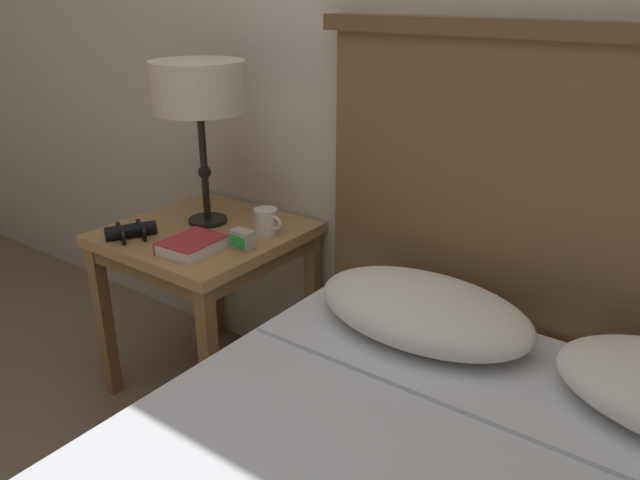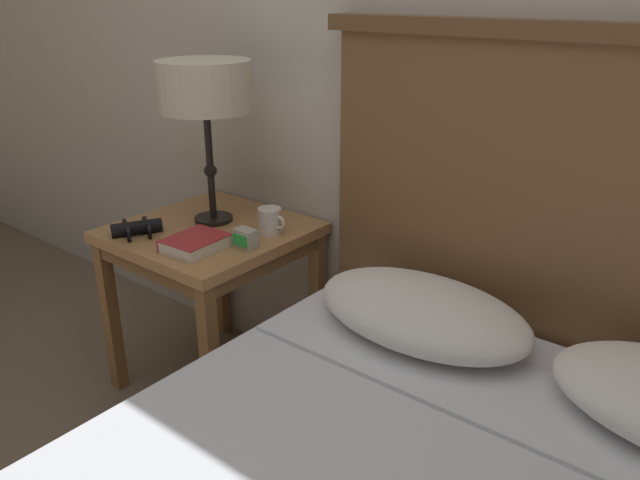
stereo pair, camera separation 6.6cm
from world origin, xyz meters
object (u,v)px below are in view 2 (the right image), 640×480
(nightstand, at_px, (212,249))
(coffee_mug, at_px, (270,221))
(binoculars_pair, at_px, (137,228))
(alarm_clock, at_px, (245,239))
(book_on_nightstand, at_px, (195,243))
(table_lamp, at_px, (205,90))

(nightstand, relative_size, coffee_mug, 5.85)
(binoculars_pair, height_order, alarm_clock, alarm_clock)
(binoculars_pair, bearing_deg, book_on_nightstand, 8.40)
(table_lamp, bearing_deg, alarm_clock, -21.64)
(binoculars_pair, relative_size, alarm_clock, 2.29)
(table_lamp, xyz_separation_m, alarm_clock, (0.26, -0.10, -0.41))
(coffee_mug, xyz_separation_m, alarm_clock, (0.02, -0.14, -0.01))
(book_on_nightstand, relative_size, alarm_clock, 2.66)
(table_lamp, height_order, alarm_clock, table_lamp)
(table_lamp, distance_m, coffee_mug, 0.46)
(nightstand, relative_size, book_on_nightstand, 3.23)
(binoculars_pair, relative_size, coffee_mug, 1.56)
(book_on_nightstand, distance_m, binoculars_pair, 0.24)
(table_lamp, distance_m, book_on_nightstand, 0.49)
(table_lamp, height_order, book_on_nightstand, table_lamp)
(table_lamp, xyz_separation_m, coffee_mug, (0.23, 0.04, -0.40))
(book_on_nightstand, bearing_deg, binoculars_pair, -171.60)
(book_on_nightstand, height_order, alarm_clock, alarm_clock)
(table_lamp, relative_size, binoculars_pair, 3.32)
(binoculars_pair, xyz_separation_m, alarm_clock, (0.35, 0.14, 0.01))
(book_on_nightstand, xyz_separation_m, binoculars_pair, (-0.24, -0.04, 0.00))
(nightstand, bearing_deg, alarm_clock, -12.84)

